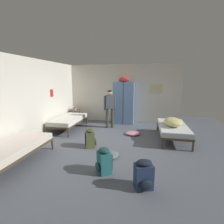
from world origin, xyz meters
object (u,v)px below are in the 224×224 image
at_px(shelf_unit, 75,115).
at_px(bed_right, 173,128).
at_px(bed_left_front, 14,148).
at_px(bed_left_rear, 69,120).
at_px(lotion_bottle, 76,109).
at_px(person_traveler, 110,105).
at_px(bedding_heap, 173,122).
at_px(backpack_navy, 144,175).
at_px(backpack_olive, 90,138).
at_px(backpack_teal, 104,161).
at_px(water_bottle, 73,108).
at_px(clothes_pile_pink, 133,133).
at_px(clothes_pile_grey, 111,155).
at_px(locker_bank, 124,102).

height_order(shelf_unit, bed_right, shelf_unit).
distance_m(bed_left_front, bed_left_rear, 2.85).
bearing_deg(lotion_bottle, person_traveler, -18.07).
relative_size(bedding_heap, lotion_bottle, 6.10).
bearing_deg(backpack_navy, bed_right, 72.34).
xyz_separation_m(person_traveler, backpack_olive, (-0.13, -2.09, -0.67)).
bearing_deg(backpack_teal, bed_right, 54.57).
distance_m(bedding_heap, backpack_navy, 2.88).
xyz_separation_m(shelf_unit, water_bottle, (-0.08, 0.02, 0.32)).
height_order(water_bottle, lotion_bottle, water_bottle).
bearing_deg(lotion_bottle, clothes_pile_pink, -25.32).
distance_m(shelf_unit, bed_left_rear, 1.18).
distance_m(bed_left_front, backpack_teal, 2.16).
xyz_separation_m(lotion_bottle, backpack_olive, (1.61, -2.66, -0.37)).
distance_m(bedding_heap, lotion_bottle, 4.35).
relative_size(bed_left_front, backpack_olive, 3.45).
xyz_separation_m(shelf_unit, person_traveler, (1.81, -0.61, 0.59)).
bearing_deg(shelf_unit, bedding_heap, -21.34).
distance_m(backpack_teal, clothes_pile_grey, 0.80).
bearing_deg(clothes_pile_pink, person_traveler, 144.01).
bearing_deg(locker_bank, backpack_olive, -101.47).
height_order(bed_left_rear, backpack_teal, backpack_teal).
distance_m(bed_left_front, backpack_navy, 3.02).
distance_m(bedding_heap, backpack_olive, 2.70).
bearing_deg(bedding_heap, clothes_pile_grey, -137.49).
bearing_deg(bed_left_rear, clothes_pile_pink, -4.21).
xyz_separation_m(bed_right, bedding_heap, (-0.02, -0.09, 0.23)).
xyz_separation_m(locker_bank, bed_left_front, (-2.02, -4.22, -0.59)).
height_order(shelf_unit, backpack_olive, shelf_unit).
bearing_deg(bed_right, bed_left_front, -147.52).
xyz_separation_m(bedding_heap, person_traveler, (-2.31, 1.00, 0.32)).
bearing_deg(lotion_bottle, backpack_navy, -53.50).
relative_size(bed_right, lotion_bottle, 13.46).
distance_m(bed_left_front, bedding_heap, 4.56).
bearing_deg(bed_left_rear, locker_bank, 34.16).
xyz_separation_m(bed_left_front, person_traveler, (1.56, 3.39, 0.55)).
bearing_deg(bed_left_front, clothes_pile_grey, 20.58).
distance_m(water_bottle, clothes_pile_pink, 3.26).
distance_m(water_bottle, backpack_teal, 4.71).
distance_m(backpack_teal, backpack_navy, 0.92).
distance_m(bed_left_rear, clothes_pile_grey, 2.98).
xyz_separation_m(water_bottle, clothes_pile_pink, (2.90, -1.36, -0.62)).
xyz_separation_m(backpack_teal, backpack_navy, (0.84, -0.37, 0.00)).
distance_m(person_traveler, backpack_navy, 4.05).
height_order(water_bottle, backpack_olive, water_bottle).
xyz_separation_m(locker_bank, backpack_teal, (0.13, -4.19, -0.71)).
xyz_separation_m(bed_left_rear, bedding_heap, (3.87, -0.46, 0.23)).
distance_m(lotion_bottle, backpack_navy, 5.36).
distance_m(bed_left_front, backpack_olive, 1.94).
relative_size(bed_right, backpack_teal, 3.45).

